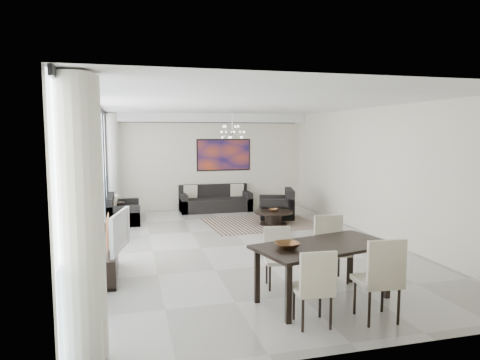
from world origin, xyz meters
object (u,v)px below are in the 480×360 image
object	(u,v)px
coffee_table	(273,217)
television	(113,231)
sofa_main	(215,202)
tv_console	(104,263)
dining_table	(324,250)

from	to	relation	value
coffee_table	television	world-z (taller)	television
sofa_main	television	size ratio (longest dim) A/B	1.95
tv_console	sofa_main	bearing A→B (deg)	61.74
coffee_table	tv_console	distance (m)	5.02
sofa_main	dining_table	distance (m)	7.18
coffee_table	sofa_main	size ratio (longest dim) A/B	0.47
television	dining_table	bearing A→B (deg)	-108.59
dining_table	television	bearing A→B (deg)	148.84
television	dining_table	xyz separation A→B (m)	(2.84, -1.72, -0.05)
sofa_main	television	distance (m)	6.12
coffee_table	sofa_main	world-z (taller)	sofa_main
coffee_table	tv_console	size ratio (longest dim) A/B	0.68
coffee_table	dining_table	bearing A→B (deg)	-101.05
television	sofa_main	bearing A→B (deg)	-14.14
television	coffee_table	bearing A→B (deg)	-37.73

